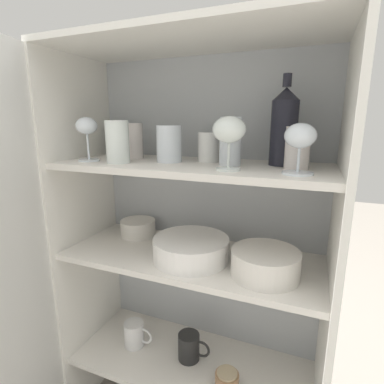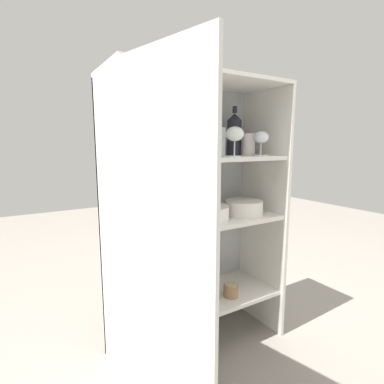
{
  "view_description": "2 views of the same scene",
  "coord_description": "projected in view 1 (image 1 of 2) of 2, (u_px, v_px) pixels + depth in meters",
  "views": [
    {
      "loc": [
        0.36,
        -0.69,
        1.12
      ],
      "look_at": [
        -0.0,
        0.19,
        0.89
      ],
      "focal_mm": 28.0,
      "sensor_mm": 36.0,
      "label": 1
    },
    {
      "loc": [
        -0.78,
        -1.05,
        1.05
      ],
      "look_at": [
        -0.03,
        0.18,
        0.82
      ],
      "focal_mm": 28.0,
      "sensor_mm": 36.0,
      "label": 2
    }
  ],
  "objects": [
    {
      "name": "cupboard_back_panel",
      "position": [
        208.0,
        239.0,
        1.17
      ],
      "size": [
        0.88,
        0.02,
        1.33
      ],
      "primitive_type": "cube",
      "color": "#B2B7BC",
      "rests_on": "ground_plane"
    },
    {
      "name": "cupboard_side_left",
      "position": [
        88.0,
        239.0,
        1.17
      ],
      "size": [
        0.02,
        0.37,
        1.33
      ],
      "primitive_type": "cube",
      "color": "white",
      "rests_on": "ground_plane"
    },
    {
      "name": "cupboard_side_right",
      "position": [
        331.0,
        284.0,
        0.85
      ],
      "size": [
        0.02,
        0.37,
        1.33
      ],
      "primitive_type": "cube",
      "color": "white",
      "rests_on": "ground_plane"
    },
    {
      "name": "cupboard_top_panel",
      "position": [
        190.0,
        39.0,
        0.85
      ],
      "size": [
        0.88,
        0.37,
        0.02
      ],
      "primitive_type": "cube",
      "color": "white",
      "rests_on": "cupboard_side_left"
    },
    {
      "name": "shelf_board_lower",
      "position": [
        191.0,
        363.0,
        1.1
      ],
      "size": [
        0.85,
        0.34,
        0.02
      ],
      "primitive_type": "cube",
      "color": "silver"
    },
    {
      "name": "shelf_board_middle",
      "position": [
        190.0,
        258.0,
        1.01
      ],
      "size": [
        0.85,
        0.34,
        0.02
      ],
      "primitive_type": "cube",
      "color": "silver"
    },
    {
      "name": "shelf_board_upper",
      "position": [
        190.0,
        167.0,
        0.94
      ],
      "size": [
        0.85,
        0.34,
        0.02
      ],
      "primitive_type": "cube",
      "color": "silver"
    },
    {
      "name": "tumbler_glass_0",
      "position": [
        297.0,
        148.0,
        0.8
      ],
      "size": [
        0.07,
        0.07,
        0.12
      ],
      "color": "silver",
      "rests_on": "shelf_board_upper"
    },
    {
      "name": "tumbler_glass_1",
      "position": [
        119.0,
        141.0,
        1.15
      ],
      "size": [
        0.07,
        0.07,
        0.11
      ],
      "color": "white",
      "rests_on": "shelf_board_upper"
    },
    {
      "name": "tumbler_glass_2",
      "position": [
        132.0,
        141.0,
        1.05
      ],
      "size": [
        0.08,
        0.08,
        0.12
      ],
      "color": "silver",
      "rests_on": "shelf_board_upper"
    },
    {
      "name": "tumbler_glass_3",
      "position": [
        230.0,
        141.0,
        0.88
      ],
      "size": [
        0.06,
        0.06,
        0.14
      ],
      "color": "white",
      "rests_on": "shelf_board_upper"
    },
    {
      "name": "tumbler_glass_4",
      "position": [
        117.0,
        142.0,
        0.93
      ],
      "size": [
        0.07,
        0.07,
        0.13
      ],
      "color": "white",
      "rests_on": "shelf_board_upper"
    },
    {
      "name": "tumbler_glass_5",
      "position": [
        169.0,
        144.0,
        0.95
      ],
      "size": [
        0.08,
        0.08,
        0.12
      ],
      "color": "white",
      "rests_on": "shelf_board_upper"
    },
    {
      "name": "tumbler_glass_6",
      "position": [
        209.0,
        147.0,
        0.97
      ],
      "size": [
        0.07,
        0.07,
        0.09
      ],
      "color": "white",
      "rests_on": "shelf_board_upper"
    },
    {
      "name": "wine_glass_0",
      "position": [
        229.0,
        131.0,
        0.78
      ],
      "size": [
        0.09,
        0.09,
        0.14
      ],
      "color": "white",
      "rests_on": "shelf_board_upper"
    },
    {
      "name": "wine_glass_1",
      "position": [
        87.0,
        129.0,
        0.96
      ],
      "size": [
        0.07,
        0.07,
        0.14
      ],
      "color": "white",
      "rests_on": "shelf_board_upper"
    },
    {
      "name": "wine_glass_2",
      "position": [
        300.0,
        139.0,
        0.72
      ],
      "size": [
        0.08,
        0.08,
        0.12
      ],
      "color": "white",
      "rests_on": "shelf_board_upper"
    },
    {
      "name": "wine_bottle",
      "position": [
        284.0,
        127.0,
        0.87
      ],
      "size": [
        0.08,
        0.08,
        0.26
      ],
      "color": "black",
      "rests_on": "shelf_board_upper"
    },
    {
      "name": "plate_stack_white",
      "position": [
        191.0,
        249.0,
        0.97
      ],
      "size": [
        0.25,
        0.25,
        0.07
      ],
      "color": "white",
      "rests_on": "shelf_board_middle"
    },
    {
      "name": "mixing_bowl_large",
      "position": [
        265.0,
        262.0,
        0.86
      ],
      "size": [
        0.2,
        0.2,
        0.08
      ],
      "color": "silver",
      "rests_on": "shelf_board_middle"
    },
    {
      "name": "serving_bowl_small",
      "position": [
        138.0,
        227.0,
        1.17
      ],
      "size": [
        0.13,
        0.13,
        0.06
      ],
      "color": "silver",
      "rests_on": "shelf_board_middle"
    },
    {
      "name": "coffee_mug_primary",
      "position": [
        189.0,
        347.0,
        1.1
      ],
      "size": [
        0.12,
        0.08,
        0.1
      ],
      "color": "black",
      "rests_on": "shelf_board_lower"
    },
    {
      "name": "coffee_mug_extra_1",
      "position": [
        135.0,
        334.0,
        1.17
      ],
      "size": [
        0.12,
        0.08,
        0.1
      ],
      "color": "white",
      "rests_on": "shelf_board_lower"
    },
    {
      "name": "storage_jar",
      "position": [
        227.0,
        381.0,
        0.97
      ],
      "size": [
        0.08,
        0.08,
        0.07
      ],
      "color": "#99704C",
      "rests_on": "shelf_board_lower"
    }
  ]
}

